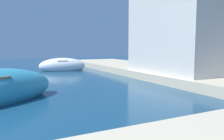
{
  "coord_description": "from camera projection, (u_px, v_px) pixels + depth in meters",
  "views": [
    {
      "loc": [
        2.09,
        -5.76,
        2.11
      ],
      "look_at": [
        9.18,
        8.59,
        0.46
      ],
      "focal_mm": 35.32,
      "sensor_mm": 36.0,
      "label": 1
    }
  ],
  "objects": [
    {
      "name": "quay_promenade",
      "position": [
        98.0,
        116.0,
        5.98
      ],
      "size": [
        44.0,
        32.0,
        0.5
      ],
      "color": "beige",
      "rests_on": "ground"
    },
    {
      "name": "moored_boat_3",
      "position": [
        62.0,
        66.0,
        20.08
      ],
      "size": [
        4.34,
        2.28,
        1.49
      ],
      "rotation": [
        0.0,
        0.0,
        2.99
      ],
      "color": "white",
      "rests_on": "ground"
    },
    {
      "name": "waterfront_building_main",
      "position": [
        188.0,
        7.0,
        14.26
      ],
      "size": [
        5.56,
        6.66,
        8.29
      ],
      "color": "beige",
      "rests_on": "quay_promenade"
    }
  ]
}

